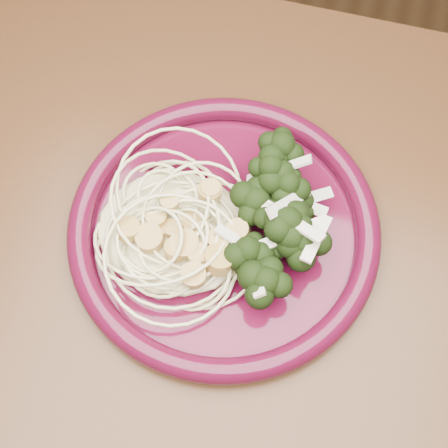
% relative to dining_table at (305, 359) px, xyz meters
% --- Properties ---
extents(dining_table, '(1.20, 0.80, 0.75)m').
position_rel_dining_table_xyz_m(dining_table, '(0.00, 0.00, 0.00)').
color(dining_table, '#472814').
rests_on(dining_table, ground).
extents(dinner_plate, '(0.40, 0.40, 0.03)m').
position_rel_dining_table_xyz_m(dinner_plate, '(-0.11, 0.08, 0.11)').
color(dinner_plate, '#45091F').
rests_on(dinner_plate, dining_table).
extents(spaghetti_pile, '(0.19, 0.18, 0.03)m').
position_rel_dining_table_xyz_m(spaghetti_pile, '(-0.16, 0.06, 0.12)').
color(spaghetti_pile, beige).
rests_on(spaghetti_pile, dinner_plate).
extents(scallop_cluster, '(0.17, 0.17, 0.04)m').
position_rel_dining_table_xyz_m(scallop_cluster, '(-0.16, 0.06, 0.16)').
color(scallop_cluster, gold).
rests_on(scallop_cluster, spaghetti_pile).
extents(broccoli_pile, '(0.14, 0.18, 0.05)m').
position_rel_dining_table_xyz_m(broccoli_pile, '(-0.06, 0.10, 0.13)').
color(broccoli_pile, black).
rests_on(broccoli_pile, dinner_plate).
extents(onion_garnish, '(0.10, 0.12, 0.06)m').
position_rel_dining_table_xyz_m(onion_garnish, '(-0.06, 0.10, 0.17)').
color(onion_garnish, beige).
rests_on(onion_garnish, broccoli_pile).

